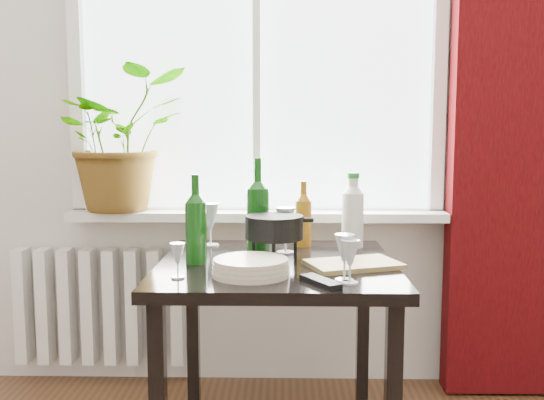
{
  "coord_description": "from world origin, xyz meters",
  "views": [
    {
      "loc": [
        0.13,
        -0.61,
        1.22
      ],
      "look_at": [
        0.08,
        1.55,
        0.97
      ],
      "focal_mm": 40.0,
      "sensor_mm": 36.0,
      "label": 1
    }
  ],
  "objects_px": {
    "wineglass_front_left": "(178,261)",
    "plate_stack": "(251,267)",
    "cleaning_bottle": "(353,209)",
    "tv_remote": "(321,282)",
    "wine_bottle_right": "(258,205)",
    "wineglass_front_right": "(345,257)",
    "wineglass_far_right": "(350,261)",
    "wine_bottle_left": "(196,218)",
    "fondue_pot": "(274,238)",
    "wineglass_back_center": "(286,230)",
    "table": "(277,286)",
    "radiator": "(100,306)",
    "wineglass_back_left": "(210,224)",
    "cutting_board": "(353,264)",
    "potted_plant": "(121,139)",
    "bottle_amber": "(303,213)"
  },
  "relations": [
    {
      "from": "wineglass_front_left",
      "to": "plate_stack",
      "type": "bearing_deg",
      "value": 10.13
    },
    {
      "from": "cleaning_bottle",
      "to": "tv_remote",
      "type": "bearing_deg",
      "value": -105.21
    },
    {
      "from": "wine_bottle_right",
      "to": "wineglass_front_right",
      "type": "relative_size",
      "value": 2.45
    },
    {
      "from": "wine_bottle_right",
      "to": "wineglass_far_right",
      "type": "xyz_separation_m",
      "value": [
        0.31,
        -0.48,
        -0.12
      ]
    },
    {
      "from": "wine_bottle_left",
      "to": "cleaning_bottle",
      "type": "relative_size",
      "value": 1.04
    },
    {
      "from": "fondue_pot",
      "to": "wineglass_back_center",
      "type": "bearing_deg",
      "value": 87.6
    },
    {
      "from": "table",
      "to": "radiator",
      "type": "bearing_deg",
      "value": 143.46
    },
    {
      "from": "wineglass_back_left",
      "to": "cutting_board",
      "type": "bearing_deg",
      "value": -34.13
    },
    {
      "from": "radiator",
      "to": "table",
      "type": "bearing_deg",
      "value": -36.54
    },
    {
      "from": "table",
      "to": "wineglass_back_left",
      "type": "relative_size",
      "value": 4.7
    },
    {
      "from": "potted_plant",
      "to": "wineglass_front_right",
      "type": "bearing_deg",
      "value": -43.5
    },
    {
      "from": "wineglass_front_left",
      "to": "plate_stack",
      "type": "height_order",
      "value": "wineglass_front_left"
    },
    {
      "from": "wineglass_back_left",
      "to": "fondue_pot",
      "type": "height_order",
      "value": "wineglass_back_left"
    },
    {
      "from": "wine_bottle_left",
      "to": "wineglass_back_center",
      "type": "height_order",
      "value": "wine_bottle_left"
    },
    {
      "from": "cleaning_bottle",
      "to": "wineglass_back_center",
      "type": "distance_m",
      "value": 0.31
    },
    {
      "from": "cleaning_bottle",
      "to": "cutting_board",
      "type": "xyz_separation_m",
      "value": [
        -0.04,
        -0.36,
        -0.15
      ]
    },
    {
      "from": "wine_bottle_right",
      "to": "plate_stack",
      "type": "distance_m",
      "value": 0.41
    },
    {
      "from": "radiator",
      "to": "fondue_pot",
      "type": "xyz_separation_m",
      "value": [
        0.84,
        -0.6,
        0.44
      ]
    },
    {
      "from": "wine_bottle_right",
      "to": "wineglass_front_left",
      "type": "distance_m",
      "value": 0.5
    },
    {
      "from": "wine_bottle_left",
      "to": "wineglass_far_right",
      "type": "xyz_separation_m",
      "value": [
        0.52,
        -0.28,
        -0.09
      ]
    },
    {
      "from": "wine_bottle_left",
      "to": "wine_bottle_right",
      "type": "distance_m",
      "value": 0.29
    },
    {
      "from": "radiator",
      "to": "fondue_pot",
      "type": "bearing_deg",
      "value": -35.59
    },
    {
      "from": "wineglass_front_right",
      "to": "plate_stack",
      "type": "distance_m",
      "value": 0.31
    },
    {
      "from": "wine_bottle_right",
      "to": "bottle_amber",
      "type": "relative_size",
      "value": 1.36
    },
    {
      "from": "table",
      "to": "wineglass_front_right",
      "type": "relative_size",
      "value": 5.54
    },
    {
      "from": "potted_plant",
      "to": "wineglass_back_left",
      "type": "bearing_deg",
      "value": -35.56
    },
    {
      "from": "wine_bottle_right",
      "to": "wineglass_back_center",
      "type": "relative_size",
      "value": 2.04
    },
    {
      "from": "wine_bottle_left",
      "to": "wineglass_far_right",
      "type": "distance_m",
      "value": 0.6
    },
    {
      "from": "radiator",
      "to": "wine_bottle_left",
      "type": "bearing_deg",
      "value": -49.52
    },
    {
      "from": "potted_plant",
      "to": "wineglass_back_center",
      "type": "distance_m",
      "value": 0.95
    },
    {
      "from": "plate_stack",
      "to": "wineglass_back_left",
      "type": "bearing_deg",
      "value": 110.98
    },
    {
      "from": "wineglass_back_left",
      "to": "plate_stack",
      "type": "distance_m",
      "value": 0.55
    },
    {
      "from": "potted_plant",
      "to": "cutting_board",
      "type": "distance_m",
      "value": 1.28
    },
    {
      "from": "plate_stack",
      "to": "cutting_board",
      "type": "distance_m",
      "value": 0.38
    },
    {
      "from": "fondue_pot",
      "to": "tv_remote",
      "type": "xyz_separation_m",
      "value": [
        0.15,
        -0.35,
        -0.07
      ]
    },
    {
      "from": "bottle_amber",
      "to": "cutting_board",
      "type": "distance_m",
      "value": 0.43
    },
    {
      "from": "fondue_pot",
      "to": "wineglass_front_left",
      "type": "bearing_deg",
      "value": -121.32
    },
    {
      "from": "cleaning_bottle",
      "to": "fondue_pot",
      "type": "relative_size",
      "value": 1.27
    },
    {
      "from": "radiator",
      "to": "bottle_amber",
      "type": "distance_m",
      "value": 1.13
    },
    {
      "from": "wineglass_back_center",
      "to": "cutting_board",
      "type": "bearing_deg",
      "value": -43.75
    },
    {
      "from": "wineglass_front_right",
      "to": "wineglass_back_center",
      "type": "xyz_separation_m",
      "value": [
        -0.19,
        0.43,
        0.02
      ]
    },
    {
      "from": "wine_bottle_left",
      "to": "wineglass_back_left",
      "type": "height_order",
      "value": "wine_bottle_left"
    },
    {
      "from": "potted_plant",
      "to": "plate_stack",
      "type": "relative_size",
      "value": 2.53
    },
    {
      "from": "wine_bottle_left",
      "to": "plate_stack",
      "type": "height_order",
      "value": "wine_bottle_left"
    },
    {
      "from": "cleaning_bottle",
      "to": "wineglass_front_right",
      "type": "relative_size",
      "value": 2.03
    },
    {
      "from": "wineglass_front_right",
      "to": "wineglass_far_right",
      "type": "relative_size",
      "value": 1.08
    },
    {
      "from": "table",
      "to": "wineglass_back_center",
      "type": "bearing_deg",
      "value": 78.11
    },
    {
      "from": "wine_bottle_right",
      "to": "wineglass_front_left",
      "type": "relative_size",
      "value": 3.22
    },
    {
      "from": "cutting_board",
      "to": "wineglass_back_center",
      "type": "bearing_deg",
      "value": 136.25
    },
    {
      "from": "wine_bottle_right",
      "to": "wineglass_front_left",
      "type": "height_order",
      "value": "wine_bottle_right"
    }
  ]
}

